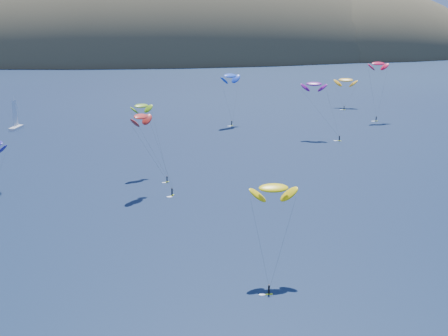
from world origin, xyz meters
TOP-DOWN VIEW (x-y plane):
  - island at (39.40, 562.36)m, footprint 730.00×300.00m
  - sailboat at (-68.90, 186.47)m, footprint 10.46×9.18m
  - kitesurfer_2 at (-5.87, 40.64)m, footprint 8.10×10.73m
  - kitesurfer_3 at (-24.41, 113.22)m, footprint 9.93×14.79m
  - kitesurfer_4 at (13.50, 182.01)m, footprint 10.78×9.93m
  - kitesurfer_6 at (38.03, 152.69)m, footprint 12.50×12.96m
  - kitesurfer_8 at (74.35, 181.24)m, footprint 9.39×6.59m
  - kitesurfer_9 at (-25.43, 95.47)m, footprint 11.13×10.91m
  - kitesurfer_11 at (74.33, 215.89)m, footprint 11.35×14.16m

SIDE VIEW (x-z plane):
  - island at x=39.40m, z-range -115.74..94.26m
  - sailboat at x=-68.90m, z-range -5.27..7.25m
  - kitesurfer_11 at x=74.33m, z-range 4.76..20.06m
  - kitesurfer_2 at x=-5.87m, z-range 6.62..24.33m
  - kitesurfer_3 at x=-24.41m, z-range 8.47..29.28m
  - kitesurfer_6 at x=38.03m, z-range 8.20..29.57m
  - kitesurfer_9 at x=-25.43m, z-range 8.38..29.60m
  - kitesurfer_4 at x=13.50m, z-range 8.15..30.14m
  - kitesurfer_8 at x=74.35m, z-range 10.18..35.62m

